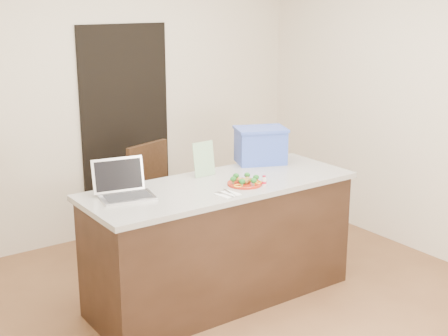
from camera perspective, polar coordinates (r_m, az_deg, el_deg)
ground at (r=4.74m, az=1.48°, el=-12.84°), size 4.00×4.00×0.00m
room_shell at (r=4.22m, az=1.63°, el=6.92°), size 4.00×4.00×4.00m
doorway at (r=6.05m, az=-8.96°, el=3.41°), size 0.90×0.02×2.00m
island at (r=4.72m, az=-0.31°, el=-6.72°), size 2.06×0.76×0.92m
plate at (r=4.53m, az=1.90°, el=-1.42°), size 0.25×0.25×0.02m
meatballs at (r=4.52m, az=1.93°, el=-1.14°), size 0.10×0.09×0.04m
broccoli at (r=4.52m, az=1.90°, el=-0.93°), size 0.21×0.22×0.04m
pepper_rings at (r=4.53m, az=1.90°, el=-1.31°), size 0.23×0.22×0.01m
napkin at (r=4.31m, az=0.33°, el=-2.42°), size 0.16×0.16×0.01m
fork at (r=4.30m, az=0.03°, el=-2.36°), size 0.04×0.16×0.00m
knife at (r=4.31m, az=0.78°, el=-2.31°), size 0.03×0.18×0.01m
yogurt_bottle at (r=4.52m, az=3.68°, el=-1.23°), size 0.04×0.04×0.08m
laptop at (r=4.32m, az=-9.23°, el=-1.67°), size 0.40×0.35×0.25m
leaflet at (r=4.72m, az=-1.85°, el=0.82°), size 0.19×0.05×0.26m
blue_box at (r=5.10m, az=3.36°, el=2.10°), size 0.48×0.42×0.29m
chair at (r=5.39m, az=-6.36°, el=-2.57°), size 0.57×0.58×1.03m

